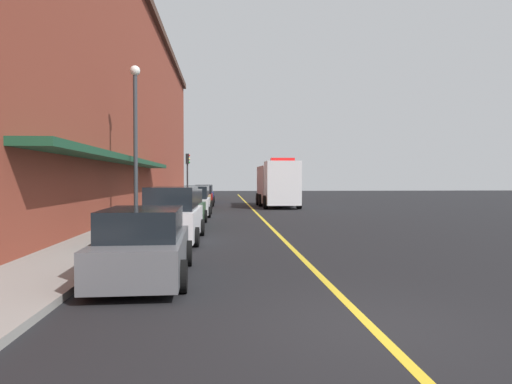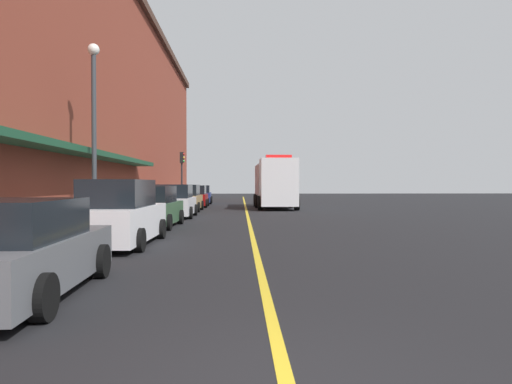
{
  "view_description": "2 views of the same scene",
  "coord_description": "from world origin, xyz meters",
  "views": [
    {
      "loc": [
        -2.18,
        -6.65,
        2.18
      ],
      "look_at": [
        -0.26,
        20.05,
        1.45
      ],
      "focal_mm": 32.46,
      "sensor_mm": 36.0,
      "label": 1
    },
    {
      "loc": [
        -0.41,
        -3.76,
        1.79
      ],
      "look_at": [
        0.35,
        18.22,
        1.4
      ],
      "focal_mm": 32.02,
      "sensor_mm": 36.0,
      "label": 2
    }
  ],
  "objects": [
    {
      "name": "sidewalk_left",
      "position": [
        -6.2,
        25.0,
        0.07
      ],
      "size": [
        2.4,
        70.0,
        0.15
      ],
      "primitive_type": "cube",
      "color": "gray",
      "rests_on": "ground"
    },
    {
      "name": "brick_building_left",
      "position": [
        -13.85,
        24.0,
        7.44
      ],
      "size": [
        14.08,
        64.0,
        14.87
      ],
      "color": "brown",
      "rests_on": "ground"
    },
    {
      "name": "parking_meter_2",
      "position": [
        -5.35,
        39.19,
        1.06
      ],
      "size": [
        0.14,
        0.18,
        1.33
      ],
      "color": "#4C4C51",
      "rests_on": "sidewalk_left"
    },
    {
      "name": "parked_car_3",
      "position": [
        -3.93,
        20.85,
        0.82
      ],
      "size": [
        2.13,
        4.25,
        1.77
      ],
      "rotation": [
        0.0,
        0.0,
        1.57
      ],
      "color": "silver",
      "rests_on": "ground"
    },
    {
      "name": "parked_car_6",
      "position": [
        -4.0,
        37.93,
        0.79
      ],
      "size": [
        2.15,
        4.89,
        1.67
      ],
      "rotation": [
        0.0,
        0.0,
        1.61
      ],
      "color": "navy",
      "rests_on": "ground"
    },
    {
      "name": "ground_plane",
      "position": [
        0.0,
        25.0,
        0.0
      ],
      "size": [
        112.0,
        112.0,
        0.0
      ],
      "primitive_type": "plane",
      "color": "black"
    },
    {
      "name": "parked_car_1",
      "position": [
        -3.92,
        9.71,
        0.89
      ],
      "size": [
        2.07,
        4.85,
        1.92
      ],
      "rotation": [
        0.0,
        0.0,
        1.55
      ],
      "color": "silver",
      "rests_on": "ground"
    },
    {
      "name": "parked_car_5",
      "position": [
        -3.89,
        31.76,
        0.79
      ],
      "size": [
        2.03,
        4.18,
        1.68
      ],
      "rotation": [
        0.0,
        0.0,
        1.59
      ],
      "color": "maroon",
      "rests_on": "ground"
    },
    {
      "name": "parked_car_4",
      "position": [
        -4.0,
        26.44,
        0.81
      ],
      "size": [
        2.11,
        4.14,
        1.74
      ],
      "rotation": [
        0.0,
        0.0,
        1.56
      ],
      "color": "#A5844C",
      "rests_on": "ground"
    },
    {
      "name": "parking_meter_3",
      "position": [
        -5.35,
        37.64,
        1.06
      ],
      "size": [
        0.14,
        0.18,
        1.33
      ],
      "color": "#4C4C51",
      "rests_on": "sidewalk_left"
    },
    {
      "name": "lane_center_stripe",
      "position": [
        0.0,
        25.0,
        0.0
      ],
      "size": [
        0.16,
        70.0,
        0.01
      ],
      "primitive_type": "cube",
      "color": "gold",
      "rests_on": "ground"
    },
    {
      "name": "street_lamp_left",
      "position": [
        -5.95,
        13.74,
        4.4
      ],
      "size": [
        0.44,
        0.44,
        6.94
      ],
      "color": "#33383D",
      "rests_on": "sidewalk_left"
    },
    {
      "name": "parked_car_2",
      "position": [
        -4.05,
        15.23,
        0.8
      ],
      "size": [
        2.17,
        4.63,
        1.71
      ],
      "rotation": [
        0.0,
        0.0,
        1.54
      ],
      "color": "#2D5133",
      "rests_on": "ground"
    },
    {
      "name": "parked_car_0",
      "position": [
        -3.9,
        3.53,
        0.74
      ],
      "size": [
        2.09,
        4.56,
        1.55
      ],
      "rotation": [
        0.0,
        0.0,
        1.61
      ],
      "color": "#595B60",
      "rests_on": "ground"
    },
    {
      "name": "parking_meter_1",
      "position": [
        -5.35,
        13.79,
        1.06
      ],
      "size": [
        0.14,
        0.18,
        1.33
      ],
      "color": "#4C4C51",
      "rests_on": "sidewalk_left"
    },
    {
      "name": "traffic_light_near",
      "position": [
        -5.29,
        34.56,
        3.16
      ],
      "size": [
        0.38,
        0.36,
        4.3
      ],
      "color": "#232326",
      "rests_on": "sidewalk_left"
    },
    {
      "name": "box_truck",
      "position": [
        2.12,
        29.79,
        1.78
      ],
      "size": [
        2.94,
        7.95,
        3.75
      ],
      "rotation": [
        0.0,
        0.0,
        -1.55
      ],
      "color": "silver",
      "rests_on": "ground"
    },
    {
      "name": "parking_meter_0",
      "position": [
        -5.35,
        36.19,
        1.06
      ],
      "size": [
        0.14,
        0.18,
        1.33
      ],
      "color": "#4C4C51",
      "rests_on": "sidewalk_left"
    }
  ]
}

